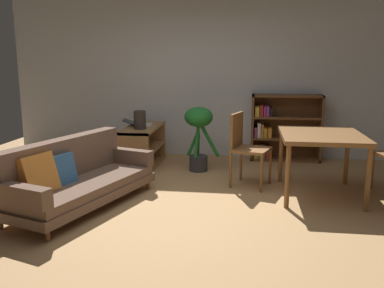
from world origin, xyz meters
The scene contains 10 objects.
ground_plane centered at (0.00, 0.00, 0.00)m, with size 8.16×8.16×0.00m, color tan.
back_wall_panel centered at (0.00, 2.70, 1.35)m, with size 6.80×0.10×2.70m, color silver.
fabric_couch centered at (-1.19, -0.13, 0.34)m, with size 1.29×2.04×0.76m.
media_console centered at (-0.89, 1.73, 0.31)m, with size 0.48×1.20×0.63m.
open_laptop centered at (-0.97, 1.86, 0.66)m, with size 0.50×0.39×0.09m.
desk_speaker centered at (-0.86, 1.51, 0.77)m, with size 0.18×0.18×0.27m.
potted_floor_plant centered at (0.01, 1.59, 0.63)m, with size 0.53×0.43×0.96m.
dining_table centered at (1.61, 0.65, 0.69)m, with size 0.96×1.13×0.77m.
dining_chair_far centered at (0.71, 0.94, 0.55)m, with size 0.56×0.56×0.96m.
bookshelf centered at (1.27, 2.50, 0.53)m, with size 1.13×0.35×1.09m.
Camera 1 is at (0.74, -4.41, 1.64)m, focal length 38.72 mm.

